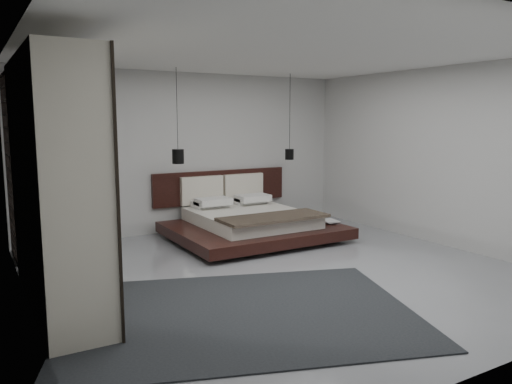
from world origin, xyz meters
TOP-DOWN VIEW (x-y plane):
  - floor at (0.00, 0.00)m, footprint 6.00×6.00m
  - ceiling at (0.00, 0.00)m, footprint 6.00×6.00m
  - wall_back at (0.00, 3.00)m, footprint 6.00×0.00m
  - wall_front at (0.00, -3.00)m, footprint 6.00×0.00m
  - wall_left at (-3.00, 0.00)m, footprint 0.00×6.00m
  - wall_right at (3.00, 0.00)m, footprint 0.00×6.00m
  - lattice_screen at (-2.95, 2.45)m, footprint 0.05×0.90m
  - bed at (0.58, 1.91)m, footprint 2.65×2.34m
  - book_lower at (1.67, 1.28)m, footprint 0.24×0.30m
  - book_upper at (1.65, 1.25)m, footprint 0.28×0.35m
  - pendant_left at (-0.51, 2.32)m, footprint 0.19×0.19m
  - pendant_right at (1.67, 2.32)m, footprint 0.16×0.16m
  - wardrobe at (-2.70, 0.24)m, footprint 0.63×2.66m
  - rug at (-1.15, -0.98)m, footprint 4.13×3.51m

SIDE VIEW (x-z plane):
  - floor at x=0.00m, z-range 0.00..0.00m
  - rug at x=-1.15m, z-range 0.00..0.01m
  - book_lower at x=1.67m, z-range 0.25..0.27m
  - bed at x=0.58m, z-range -0.25..0.81m
  - book_upper at x=1.65m, z-range 0.27..0.30m
  - lattice_screen at x=-2.95m, z-range 0.00..2.60m
  - wardrobe at x=-2.70m, z-range 0.00..2.61m
  - pendant_right at x=1.67m, z-range 0.59..2.13m
  - pendant_left at x=-0.51m, z-range 0.63..2.16m
  - wall_back at x=0.00m, z-range -1.60..4.40m
  - wall_front at x=0.00m, z-range -1.60..4.40m
  - wall_left at x=-3.00m, z-range -1.60..4.40m
  - wall_right at x=3.00m, z-range -1.60..4.40m
  - ceiling at x=0.00m, z-range 2.80..2.80m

